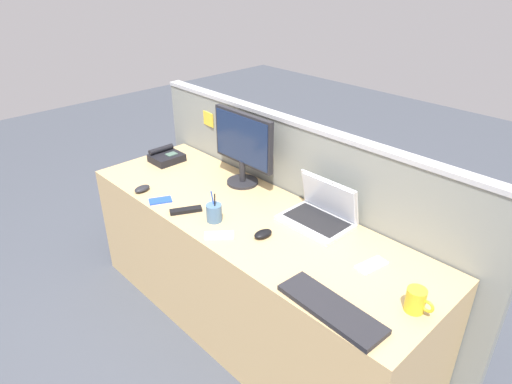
{
  "coord_description": "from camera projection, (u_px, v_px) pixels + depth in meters",
  "views": [
    {
      "loc": [
        1.52,
        -1.39,
        1.97
      ],
      "look_at": [
        0.0,
        0.05,
        0.86
      ],
      "focal_mm": 31.75,
      "sensor_mm": 36.0,
      "label": 1
    }
  ],
  "objects": [
    {
      "name": "cell_phone_silver_slab",
      "position": [
        219.0,
        235.0,
        2.21
      ],
      "size": [
        0.15,
        0.15,
        0.01
      ],
      "primitive_type": "cube",
      "rotation": [
        0.0,
        0.0,
        -0.7
      ],
      "color": "#B7BAC1",
      "rests_on": "desk"
    },
    {
      "name": "tv_remote",
      "position": [
        186.0,
        210.0,
        2.42
      ],
      "size": [
        0.12,
        0.17,
        0.02
      ],
      "primitive_type": "cube",
      "rotation": [
        0.0,
        0.0,
        -0.47
      ],
      "color": "black",
      "rests_on": "desk"
    },
    {
      "name": "laptop",
      "position": [
        321.0,
        212.0,
        2.32
      ],
      "size": [
        0.35,
        0.25,
        0.22
      ],
      "color": "silver",
      "rests_on": "desk"
    },
    {
      "name": "cubicle_divider",
      "position": [
        296.0,
        215.0,
        2.7
      ],
      "size": [
        2.38,
        0.08,
        1.17
      ],
      "color": "gray",
      "rests_on": "ground_plane"
    },
    {
      "name": "desk_phone",
      "position": [
        166.0,
        157.0,
        3.0
      ],
      "size": [
        0.17,
        0.2,
        0.09
      ],
      "color": "black",
      "rests_on": "desk"
    },
    {
      "name": "cell_phone_white_slab",
      "position": [
        371.0,
        265.0,
        2.0
      ],
      "size": [
        0.09,
        0.16,
        0.01
      ],
      "primitive_type": "cube",
      "rotation": [
        0.0,
        0.0,
        -0.17
      ],
      "color": "silver",
      "rests_on": "desk"
    },
    {
      "name": "keyboard_main",
      "position": [
        331.0,
        308.0,
        1.75
      ],
      "size": [
        0.46,
        0.17,
        0.02
      ],
      "primitive_type": "cube",
      "rotation": [
        0.0,
        0.0,
        -0.05
      ],
      "color": "#232328",
      "rests_on": "desk"
    },
    {
      "name": "desktop_monitor",
      "position": [
        243.0,
        144.0,
        2.61
      ],
      "size": [
        0.46,
        0.19,
        0.44
      ],
      "color": "#232328",
      "rests_on": "desk"
    },
    {
      "name": "coffee_mug",
      "position": [
        416.0,
        300.0,
        1.73
      ],
      "size": [
        0.12,
        0.08,
        0.1
      ],
      "color": "yellow",
      "rests_on": "desk"
    },
    {
      "name": "cell_phone_blue_case",
      "position": [
        160.0,
        200.0,
        2.53
      ],
      "size": [
        0.12,
        0.14,
        0.01
      ],
      "primitive_type": "cube",
      "rotation": [
        0.0,
        0.0,
        -0.44
      ],
      "color": "blue",
      "rests_on": "desk"
    },
    {
      "name": "pen_cup",
      "position": [
        214.0,
        213.0,
        2.32
      ],
      "size": [
        0.08,
        0.08,
        0.17
      ],
      "color": "#4C7093",
      "rests_on": "desk"
    },
    {
      "name": "desk",
      "position": [
        250.0,
        271.0,
        2.57
      ],
      "size": [
        2.14,
        0.69,
        0.74
      ],
      "primitive_type": "cube",
      "color": "tan",
      "rests_on": "ground_plane"
    },
    {
      "name": "ground_plane",
      "position": [
        250.0,
        320.0,
        2.74
      ],
      "size": [
        10.0,
        10.0,
        0.0
      ],
      "primitive_type": "plane",
      "color": "#424751"
    },
    {
      "name": "computer_mouse_left_hand",
      "position": [
        263.0,
        234.0,
        2.2
      ],
      "size": [
        0.07,
        0.1,
        0.03
      ],
      "primitive_type": "ellipsoid",
      "rotation": [
        0.0,
        0.0,
        -0.09
      ],
      "color": "black",
      "rests_on": "desk"
    },
    {
      "name": "computer_mouse_right_hand",
      "position": [
        142.0,
        189.0,
        2.63
      ],
      "size": [
        0.07,
        0.11,
        0.03
      ],
      "primitive_type": "ellipsoid",
      "rotation": [
        0.0,
        0.0,
        0.15
      ],
      "color": "#232328",
      "rests_on": "desk"
    }
  ]
}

